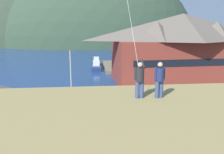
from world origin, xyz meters
The scene contains 21 objects.
ground_plane centered at (0.00, 0.00, 0.00)m, with size 600.00×600.00×0.00m, color #66604C.
parking_lot_pad centered at (0.00, 5.00, 0.05)m, with size 40.00×20.00×0.10m, color gray.
bay_water centered at (0.00, 60.00, 0.01)m, with size 360.00×84.00×0.03m, color navy.
far_hill_east_peak centered at (-43.65, 115.68, 0.00)m, with size 100.20×58.20×91.08m, color #3D4C38.
far_hill_center_saddle centered at (-19.71, 121.42, 0.00)m, with size 133.29×66.63×63.43m, color #2D3D33.
far_hill_far_shoulder centered at (0.32, 109.27, 0.00)m, with size 105.10×68.06×80.75m, color #334733.
harbor_lodge centered at (13.25, 21.42, 6.36)m, with size 25.92×12.66×11.94m.
wharf_dock centered at (1.65, 35.21, 0.35)m, with size 3.20×15.19×0.70m.
moored_boat_wharfside centered at (-1.55, 39.45, 0.72)m, with size 1.83×5.56×2.16m.
moored_boat_outer_mooring centered at (4.96, 39.31, 0.72)m, with size 2.34×6.26×2.16m.
moored_boat_inner_slip centered at (-1.72, 33.59, 0.72)m, with size 2.34×6.55×2.16m.
parked_car_front_row_silver centered at (3.07, 0.19, 1.06)m, with size 4.25×2.16×1.82m.
parked_car_front_row_end centered at (9.66, 6.69, 1.06)m, with size 4.29×2.23×1.82m.
parked_car_mid_row_far centered at (-7.15, -0.37, 1.06)m, with size 4.22×2.10×1.82m.
parked_car_back_row_right centered at (-2.84, 6.99, 1.06)m, with size 4.28×2.21×1.82m.
parked_car_front_row_red centered at (4.49, 6.50, 1.06)m, with size 4.31×2.27×1.82m.
parked_car_mid_row_near centered at (-9.91, 7.12, 1.06)m, with size 4.33×2.32×1.82m.
parked_car_mid_row_center centered at (-1.48, 1.48, 1.06)m, with size 4.30×2.26×1.82m.
parking_light_pole centered at (-5.77, 10.56, 3.98)m, with size 0.24×0.78×6.70m.
person_kite_flyer centered at (-1.06, -9.26, 7.49)m, with size 0.51×0.67×1.86m.
person_companion centered at (-0.10, -9.31, 7.48)m, with size 0.54×0.40×1.74m.
Camera 1 is at (-3.45, -20.17, 10.00)m, focal length 38.48 mm.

